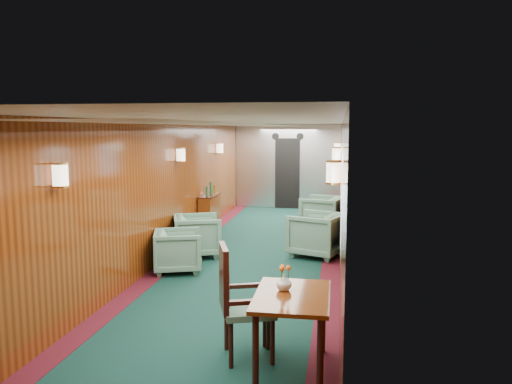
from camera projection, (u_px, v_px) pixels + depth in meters
room at (252, 167)px, 8.39m from camera, size 12.00×12.10×2.40m
bulkhead at (288, 167)px, 14.23m from camera, size 2.98×0.17×2.39m
windows_right at (341, 178)px, 8.41m from camera, size 0.02×8.60×0.80m
wall_sconces at (257, 156)px, 8.93m from camera, size 2.97×7.97×0.25m
dining_table at (292, 307)px, 4.66m from camera, size 0.70×1.00×0.74m
side_chair at (238, 298)px, 4.92m from camera, size 0.64×0.66×1.15m
credenza at (210, 213)px, 10.97m from camera, size 0.29×0.93×1.11m
flower_vase at (284, 282)px, 4.75m from camera, size 0.16×0.16×0.16m
armchair_left_near at (178, 251)px, 7.97m from camera, size 0.93×0.91×0.67m
armchair_left_far at (197, 235)px, 8.93m from camera, size 1.05×1.03×0.75m
armchair_right_near at (316, 234)px, 8.92m from camera, size 1.11×1.09×0.79m
armchair_right_far at (322, 213)px, 11.16m from camera, size 1.04×1.02×0.78m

